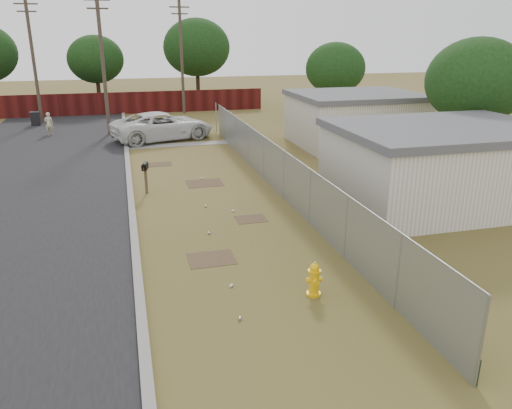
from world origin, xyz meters
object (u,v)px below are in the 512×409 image
object	(u,v)px
mailbox	(145,169)
fire_hydrant	(314,280)
pickup_truck	(163,126)
pedestrian	(49,124)
trash_bin	(35,118)

from	to	relation	value
mailbox	fire_hydrant	bearing A→B (deg)	-69.58
pickup_truck	pedestrian	xyz separation A→B (m)	(-7.18, 3.58, -0.13)
pickup_truck	trash_bin	distance (m)	11.54
trash_bin	mailbox	bearing A→B (deg)	-69.72
pickup_truck	pedestrian	size ratio (longest dim) A/B	4.23
mailbox	trash_bin	size ratio (longest dim) A/B	1.35
fire_hydrant	mailbox	distance (m)	10.67
pickup_truck	trash_bin	bearing A→B (deg)	30.91
trash_bin	pickup_truck	bearing A→B (deg)	-41.62
fire_hydrant	mailbox	world-z (taller)	mailbox
fire_hydrant	pedestrian	size ratio (longest dim) A/B	0.62
mailbox	trash_bin	world-z (taller)	mailbox
mailbox	pedestrian	size ratio (longest dim) A/B	0.90
mailbox	trash_bin	bearing A→B (deg)	110.28
pickup_truck	trash_bin	world-z (taller)	pickup_truck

